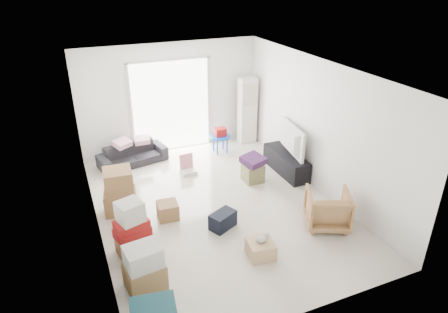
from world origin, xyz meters
The scene contains 20 objects.
room_shell centered at (0.00, 0.00, 1.35)m, with size 4.98×6.48×3.18m.
sliding_door centered at (0.00, 2.98, 1.24)m, with size 2.10×0.04×2.33m.
ac_tower centered at (1.95, 2.65, 0.88)m, with size 0.45×0.30×1.75m, color silver.
tv_console centered at (2.00, 0.69, 0.24)m, with size 0.42×1.42×0.47m, color black.
television centered at (2.00, 0.69, 0.55)m, with size 1.18×0.68×0.15m, color black.
sofa centered at (-1.15, 2.50, 0.31)m, with size 1.61×0.47×0.63m, color black.
pillow_left centered at (-1.35, 2.51, 0.68)m, with size 0.35×0.28×0.11m, color #DFA3B5.
pillow_right centered at (-0.89, 2.54, 0.69)m, with size 0.34×0.27×0.12m, color #DFA3B5.
armchair centered at (1.60, -1.41, 0.38)m, with size 0.74×0.70×0.76m, color #AD7F4D.
box_stack_a centered at (-1.80, -1.67, 0.35)m, with size 0.60×0.53×0.73m.
box_stack_b centered at (-1.80, -0.85, 0.43)m, with size 0.61×0.57×1.00m.
box_stack_c centered at (-1.77, 0.52, 0.43)m, with size 0.67×0.59×0.89m.
loose_box centered at (-1.00, -0.04, 0.16)m, with size 0.38×0.38×0.31m, color olive.
duffel_bag centered at (-0.17, -0.74, 0.15)m, with size 0.48×0.29×0.31m, color black.
ottoman centered at (1.11, 0.61, 0.20)m, with size 0.40×0.40×0.40m, color olive.
blanket centered at (1.11, 0.61, 0.47)m, with size 0.44×0.44×0.14m, color #411E4D.
kids_table centered at (1.03, 2.28, 0.47)m, with size 0.53×0.53×0.65m.
toy_walker centered at (-0.09, 1.54, 0.12)m, with size 0.35×0.31×0.45m.
wood_crate centered at (0.09, -1.71, 0.14)m, with size 0.42×0.42×0.28m, color tan.
plush_bunny centered at (0.12, -1.70, 0.34)m, with size 0.26×0.15×0.13m.
Camera 1 is at (-2.49, -6.26, 4.32)m, focal length 32.00 mm.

